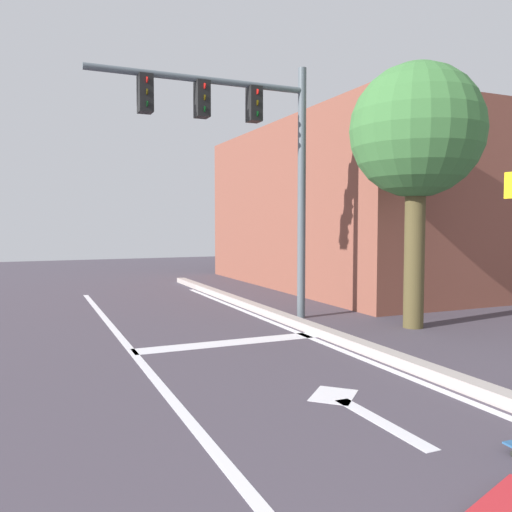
# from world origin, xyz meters

# --- Properties ---
(lane_line_center) EXTENTS (0.12, 20.00, 0.01)m
(lane_line_center) POSITION_xyz_m (-0.18, 6.00, 0.00)
(lane_line_center) COLOR silver
(lane_line_center) RESTS_ON ground
(lane_line_curbside) EXTENTS (0.12, 20.00, 0.01)m
(lane_line_curbside) POSITION_xyz_m (2.68, 6.00, 0.00)
(lane_line_curbside) COLOR silver
(lane_line_curbside) RESTS_ON ground
(stop_bar) EXTENTS (3.01, 0.40, 0.01)m
(stop_bar) POSITION_xyz_m (1.33, 9.34, 0.00)
(stop_bar) COLOR silver
(stop_bar) RESTS_ON ground
(lane_arrow_stem) EXTENTS (0.16, 1.40, 0.01)m
(lane_arrow_stem) POSITION_xyz_m (1.48, 5.66, 0.00)
(lane_arrow_stem) COLOR silver
(lane_arrow_stem) RESTS_ON ground
(lane_arrow_head) EXTENTS (0.71, 0.71, 0.01)m
(lane_arrow_head) POSITION_xyz_m (1.48, 6.51, 0.00)
(lane_arrow_head) COLOR silver
(lane_arrow_head) RESTS_ON ground
(curb_strip) EXTENTS (0.24, 24.00, 0.14)m
(curb_strip) POSITION_xyz_m (2.93, 6.00, 0.07)
(curb_strip) COLOR #A69B96
(curb_strip) RESTS_ON ground
(spare_skateboard) EXTENTS (0.90, 0.50, 0.08)m
(spare_skateboard) POSITION_xyz_m (1.22, 4.07, 0.07)
(spare_skateboard) COLOR red
(spare_skateboard) RESTS_ON ground
(traffic_signal_mast) EXTENTS (4.15, 0.34, 4.88)m
(traffic_signal_mast) POSITION_xyz_m (2.20, 10.84, 3.50)
(traffic_signal_mast) COLOR #515B62
(traffic_signal_mast) RESTS_ON ground
(roadside_tree) EXTENTS (2.36, 2.36, 4.69)m
(roadside_tree) POSITION_xyz_m (4.81, 9.16, 3.46)
(roadside_tree) COLOR brown
(roadside_tree) RESTS_ON ground
(building_block) EXTENTS (9.92, 9.83, 4.70)m
(building_block) POSITION_xyz_m (9.79, 15.20, 2.35)
(building_block) COLOR brown
(building_block) RESTS_ON ground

